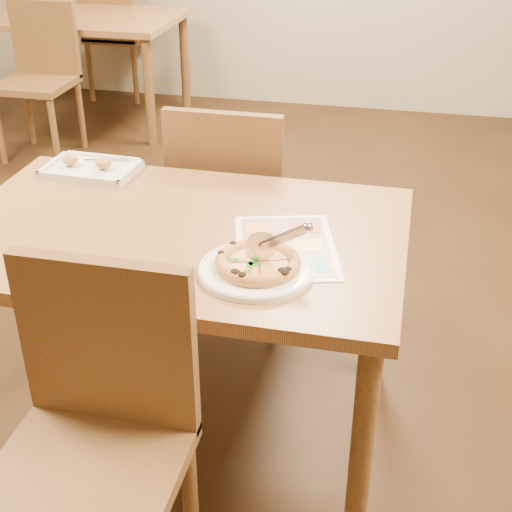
% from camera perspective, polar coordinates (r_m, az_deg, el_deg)
% --- Properties ---
extents(dining_table, '(1.30, 0.85, 0.72)m').
position_cam_1_polar(dining_table, '(2.09, -6.23, 0.15)').
color(dining_table, '#9C6B3E').
rests_on(dining_table, ground).
extents(chair_near, '(0.42, 0.42, 0.47)m').
position_cam_1_polar(chair_near, '(1.68, -12.67, -11.80)').
color(chair_near, brown).
rests_on(chair_near, ground).
extents(chair_far, '(0.42, 0.42, 0.47)m').
position_cam_1_polar(chair_far, '(2.64, -2.05, 5.12)').
color(chair_far, brown).
rests_on(chair_far, ground).
extents(bg_table, '(1.30, 0.85, 0.72)m').
position_cam_1_polar(bg_table, '(5.14, -13.77, 17.28)').
color(bg_table, '#9C6B3E').
rests_on(bg_table, ground).
extents(bg_chair_near, '(0.42, 0.42, 0.47)m').
position_cam_1_polar(bg_chair_near, '(4.63, -16.88, 14.72)').
color(bg_chair_near, brown).
rests_on(bg_chair_near, ground).
extents(bg_chair_far, '(0.42, 0.42, 0.47)m').
position_cam_1_polar(bg_chair_far, '(5.60, -11.44, 17.76)').
color(bg_chair_far, brown).
rests_on(bg_chair_far, ground).
extents(plate, '(0.38, 0.38, 0.02)m').
position_cam_1_polar(plate, '(1.82, 0.00, -1.16)').
color(plate, white).
rests_on(plate, dining_table).
extents(pizza, '(0.22, 0.22, 0.03)m').
position_cam_1_polar(pizza, '(1.81, 0.16, -0.54)').
color(pizza, '#E5914E').
rests_on(pizza, plate).
extents(pizza_cutter, '(0.16, 0.07, 0.09)m').
position_cam_1_polar(pizza_cutter, '(1.79, 1.63, 1.26)').
color(pizza_cutter, silver).
rests_on(pizza_cutter, pizza).
extents(appetizer_tray, '(0.31, 0.22, 0.06)m').
position_cam_1_polar(appetizer_tray, '(2.46, -13.08, 6.77)').
color(appetizer_tray, silver).
rests_on(appetizer_tray, dining_table).
extents(menu, '(0.36, 0.43, 0.00)m').
position_cam_1_polar(menu, '(1.94, 2.39, 0.76)').
color(menu, white).
rests_on(menu, dining_table).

